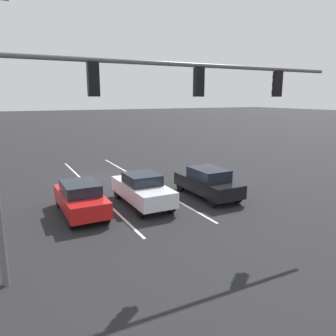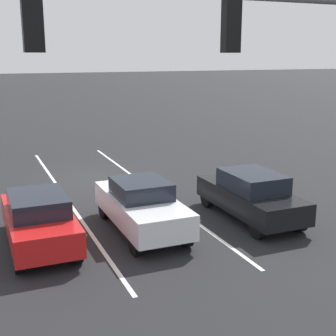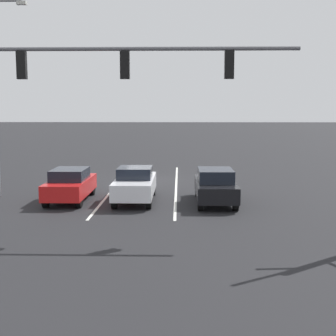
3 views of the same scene
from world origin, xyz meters
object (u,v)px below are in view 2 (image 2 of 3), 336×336
object	(u,v)px
car_white_midlane_front	(141,205)
car_red_rightlane_front	(39,219)
traffic_signal_gantry	(117,64)
car_black_leftlane_front	(251,195)

from	to	relation	value
car_white_midlane_front	car_red_rightlane_front	size ratio (longest dim) A/B	1.06
car_white_midlane_front	traffic_signal_gantry	world-z (taller)	traffic_signal_gantry
car_black_leftlane_front	car_white_midlane_front	bearing A→B (deg)	-4.95
car_red_rightlane_front	traffic_signal_gantry	size ratio (longest dim) A/B	0.33
car_black_leftlane_front	traffic_signal_gantry	bearing A→B (deg)	37.64
car_white_midlane_front	car_red_rightlane_front	distance (m)	3.00
car_red_rightlane_front	traffic_signal_gantry	distance (m)	6.51
car_red_rightlane_front	traffic_signal_gantry	bearing A→B (deg)	100.89
car_red_rightlane_front	car_black_leftlane_front	bearing A→B (deg)	176.75
car_black_leftlane_front	car_white_midlane_front	distance (m)	3.66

